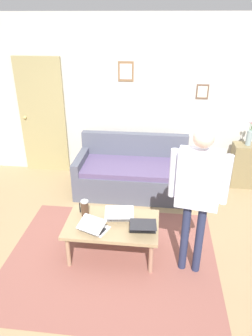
% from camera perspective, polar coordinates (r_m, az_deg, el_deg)
% --- Properties ---
extents(ground_plane, '(7.68, 7.68, 0.00)m').
position_cam_1_polar(ground_plane, '(3.99, -0.42, -14.93)').
color(ground_plane, '#9B8059').
extents(area_rug, '(2.50, 2.06, 0.01)m').
position_cam_1_polar(area_rug, '(3.88, -2.69, -16.32)').
color(area_rug, brown).
rests_on(area_rug, ground_plane).
extents(back_wall, '(7.04, 0.11, 2.70)m').
position_cam_1_polar(back_wall, '(5.35, 2.41, 12.41)').
color(back_wall, beige).
rests_on(back_wall, ground_plane).
extents(interior_door, '(0.82, 0.09, 2.05)m').
position_cam_1_polar(interior_door, '(5.72, -15.14, 9.07)').
color(interior_door, '#9D8F5D').
rests_on(interior_door, ground_plane).
extents(couch, '(1.78, 0.91, 0.88)m').
position_cam_1_polar(couch, '(5.07, 1.18, -1.00)').
color(couch, '#4F5260').
rests_on(couch, ground_plane).
extents(coffee_table, '(1.09, 0.67, 0.45)m').
position_cam_1_polar(coffee_table, '(3.70, -2.58, -10.70)').
color(coffee_table, '#9C835C').
rests_on(coffee_table, ground_plane).
extents(laptop_left, '(0.32, 0.38, 0.13)m').
position_cam_1_polar(laptop_left, '(3.55, 3.13, -10.60)').
color(laptop_left, '#28282D').
rests_on(laptop_left, coffee_table).
extents(laptop_center, '(0.38, 0.36, 0.15)m').
position_cam_1_polar(laptop_center, '(3.55, -5.97, -10.79)').
color(laptop_center, silver).
rests_on(laptop_center, coffee_table).
extents(laptop_right, '(0.37, 0.37, 0.15)m').
position_cam_1_polar(laptop_right, '(3.72, -1.21, -8.60)').
color(laptop_right, silver).
rests_on(laptop_right, coffee_table).
extents(french_press, '(0.11, 0.09, 0.23)m').
position_cam_1_polar(french_press, '(3.77, -7.62, -7.33)').
color(french_press, '#4C3323').
rests_on(french_press, coffee_table).
extents(side_shelf, '(0.42, 0.32, 0.74)m').
position_cam_1_polar(side_shelf, '(5.57, 20.94, 0.48)').
color(side_shelf, olive).
rests_on(side_shelf, ground_plane).
extents(flower_vase, '(0.09, 0.09, 0.41)m').
position_cam_1_polar(flower_vase, '(5.38, 21.85, 5.54)').
color(flower_vase, '#8CA1A2').
rests_on(flower_vase, side_shelf).
extents(person_standing, '(0.60, 0.26, 1.71)m').
position_cam_1_polar(person_standing, '(3.18, 13.18, -3.28)').
color(person_standing, '#272E4D').
rests_on(person_standing, ground_plane).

